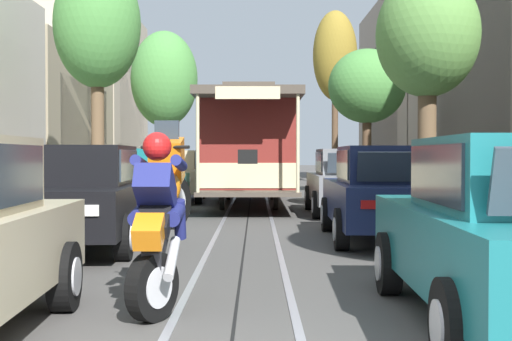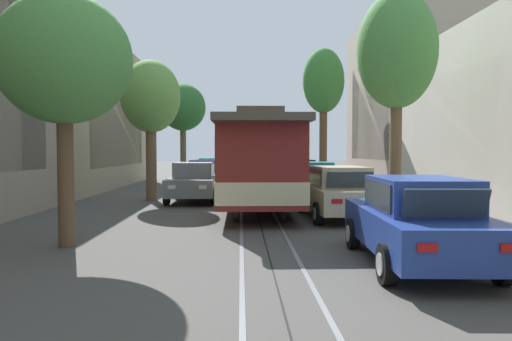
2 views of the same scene
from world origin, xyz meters
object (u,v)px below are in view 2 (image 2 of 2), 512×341
object	(u,v)px
street_tree_kerb_right_second	(151,98)
pedestrian_on_right_pavement	(152,172)
parked_car_blue_fifth_left	(417,221)
parked_car_teal_near_right	(212,170)
parked_car_teal_mid_left	(313,180)
parked_car_navy_second_right	(205,175)
parked_car_beige_fourth_left	(338,192)
cable_car_trolley	(257,162)
street_tree_kerb_left_second	(397,53)
street_tree_kerb_right_near	(183,108)
street_sign_post	(307,154)
street_tree_kerb_left_near	(323,84)
motorcycle_with_rider	(260,169)
parked_car_beige_near_left	(285,170)
fire_hydrant	(330,182)
parked_car_black_second_left	(298,174)
parked_car_grey_mid_right	(194,182)
street_tree_kerb_right_mid	(64,61)

from	to	relation	value
street_tree_kerb_right_second	pedestrian_on_right_pavement	bearing A→B (deg)	-79.38
parked_car_blue_fifth_left	parked_car_teal_near_right	bearing A→B (deg)	-77.19
parked_car_teal_mid_left	parked_car_navy_second_right	bearing A→B (deg)	-42.30
parked_car_beige_fourth_left	cable_car_trolley	world-z (taller)	cable_car_trolley
street_tree_kerb_left_second	parked_car_beige_fourth_left	bearing A→B (deg)	25.85
street_tree_kerb_right_near	street_sign_post	xyz separation A→B (m)	(-8.08, -0.72, -2.94)
street_tree_kerb_left_near	motorcycle_with_rider	world-z (taller)	street_tree_kerb_left_near
parked_car_navy_second_right	pedestrian_on_right_pavement	distance (m)	3.28
parked_car_beige_near_left	street_tree_kerb_left_second	distance (m)	16.56
parked_car_beige_fourth_left	street_tree_kerb_right_second	distance (m)	9.15
fire_hydrant	street_sign_post	distance (m)	7.08
street_tree_kerb_right_near	motorcycle_with_rider	size ratio (longest dim) A/B	3.39
parked_car_black_second_left	pedestrian_on_right_pavement	bearing A→B (deg)	-2.46
parked_car_black_second_left	street_tree_kerb_left_second	xyz separation A→B (m)	(-1.97, 10.06, 4.44)
parked_car_blue_fifth_left	pedestrian_on_right_pavement	distance (m)	19.05
parked_car_blue_fifth_left	street_sign_post	distance (m)	22.68
parked_car_teal_mid_left	street_tree_kerb_left_near	size ratio (longest dim) A/B	0.52
parked_car_beige_near_left	pedestrian_on_right_pavement	distance (m)	9.47
parked_car_blue_fifth_left	pedestrian_on_right_pavement	bearing A→B (deg)	-65.18
parked_car_black_second_left	parked_car_teal_near_right	xyz separation A→B (m)	(4.93, -5.04, 0.00)
parked_car_beige_near_left	motorcycle_with_rider	xyz separation A→B (m)	(1.70, 1.38, 0.13)
pedestrian_on_right_pavement	parked_car_black_second_left	bearing A→B (deg)	177.54
street_sign_post	parked_car_teal_mid_left	bearing A→B (deg)	83.10
parked_car_grey_mid_right	fire_hydrant	size ratio (longest dim) A/B	5.21
parked_car_beige_near_left	street_sign_post	world-z (taller)	street_sign_post
pedestrian_on_right_pavement	street_tree_kerb_left_second	bearing A→B (deg)	133.58
street_sign_post	street_tree_kerb_left_second	bearing A→B (deg)	92.40
fire_hydrant	street_tree_kerb_left_second	bearing A→B (deg)	93.06
parked_car_teal_near_right	street_tree_kerb_right_second	bearing A→B (deg)	80.32
street_tree_kerb_right_second	cable_car_trolley	bearing A→B (deg)	138.29
parked_car_beige_near_left	street_tree_kerb_right_mid	world-z (taller)	street_tree_kerb_right_mid
parked_car_beige_fourth_left	parked_car_black_second_left	bearing A→B (deg)	-90.62
parked_car_teal_near_right	parked_car_navy_second_right	xyz separation A→B (m)	(-0.01, 6.01, 0.00)
parked_car_black_second_left	cable_car_trolley	distance (m)	9.94
parked_car_teal_mid_left	motorcycle_with_rider	xyz separation A→B (m)	(1.82, -9.78, 0.13)
parked_car_black_second_left	motorcycle_with_rider	world-z (taller)	motorcycle_with_rider
parked_car_navy_second_right	street_tree_kerb_left_second	size ratio (longest dim) A/B	0.61
parked_car_beige_near_left	street_sign_post	xyz separation A→B (m)	(-1.47, 0.07, 1.04)
parked_car_black_second_left	cable_car_trolley	world-z (taller)	cable_car_trolley
parked_car_beige_fourth_left	pedestrian_on_right_pavement	xyz separation A→B (m)	(7.81, -11.42, 0.09)
parked_car_teal_near_right	fire_hydrant	size ratio (longest dim) A/B	5.24
parked_car_grey_mid_right	street_tree_kerb_right_second	world-z (taller)	street_tree_kerb_right_second
parked_car_beige_fourth_left	street_sign_post	distance (m)	16.84
parked_car_black_second_left	street_sign_post	world-z (taller)	street_sign_post
parked_car_beige_fourth_left	parked_car_blue_fifth_left	size ratio (longest dim) A/B	1.00
motorcycle_with_rider	street_sign_post	bearing A→B (deg)	-157.50
parked_car_beige_near_left	cable_car_trolley	xyz separation A→B (m)	(2.40, 15.31, 0.86)
parked_car_beige_fourth_left	street_tree_kerb_left_near	distance (m)	16.06
pedestrian_on_right_pavement	street_sign_post	size ratio (longest dim) A/B	0.53
pedestrian_on_right_pavement	street_tree_kerb_left_near	bearing A→B (deg)	-160.47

